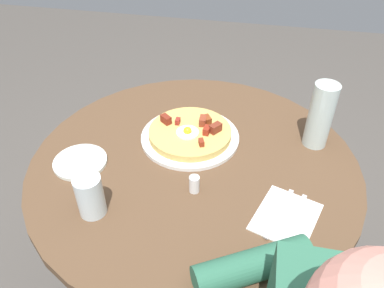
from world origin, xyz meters
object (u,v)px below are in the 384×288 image
at_px(water_glass, 90,196).
at_px(fork, 293,219).
at_px(breakfast_pizza, 190,132).
at_px(bread_plate, 80,162).
at_px(water_bottle, 321,116).
at_px(dining_table, 194,201).
at_px(pizza_plate, 190,137).
at_px(salt_shaker, 194,184).
at_px(knife, 279,213).

bearing_deg(water_glass, fork, 98.33).
distance_m(breakfast_pizza, bread_plate, 0.34).
height_order(bread_plate, water_bottle, water_bottle).
xyz_separation_m(fork, water_glass, (0.07, -0.49, 0.05)).
xyz_separation_m(bread_plate, water_glass, (0.16, 0.11, 0.05)).
bearing_deg(water_glass, water_bottle, 125.61).
bearing_deg(dining_table, breakfast_pizza, -162.35).
bearing_deg(pizza_plate, breakfast_pizza, 111.28).
bearing_deg(dining_table, pizza_plate, -161.57).
relative_size(pizza_plate, water_bottle, 1.49).
bearing_deg(water_bottle, water_glass, -54.39).
height_order(water_bottle, salt_shaker, water_bottle).
bearing_deg(bread_plate, water_glass, 34.06).
xyz_separation_m(dining_table, knife, (0.16, 0.25, 0.18)).
bearing_deg(breakfast_pizza, fork, 49.49).
bearing_deg(pizza_plate, water_glass, -27.41).
relative_size(dining_table, fork, 5.31).
xyz_separation_m(knife, salt_shaker, (-0.04, -0.22, 0.02)).
bearing_deg(water_glass, salt_shaker, 117.53).
bearing_deg(salt_shaker, dining_table, -168.30).
xyz_separation_m(knife, water_glass, (0.08, -0.46, 0.05)).
distance_m(water_bottle, salt_shaker, 0.43).
bearing_deg(knife, bread_plate, 101.17).
bearing_deg(water_glass, bread_plate, -145.94).
bearing_deg(salt_shaker, fork, 79.05).
distance_m(breakfast_pizza, knife, 0.38).
bearing_deg(fork, pizza_plate, 68.78).
relative_size(pizza_plate, knife, 1.70).
xyz_separation_m(fork, water_bottle, (-0.33, 0.06, 0.10)).
height_order(knife, salt_shaker, salt_shaker).
xyz_separation_m(fork, knife, (-0.01, -0.03, 0.00)).
relative_size(dining_table, knife, 5.31).
xyz_separation_m(dining_table, water_glass, (0.24, -0.21, 0.23)).
relative_size(knife, water_bottle, 0.88).
height_order(pizza_plate, breakfast_pizza, breakfast_pizza).
relative_size(breakfast_pizza, knife, 1.42).
bearing_deg(breakfast_pizza, bread_plate, -58.36).
bearing_deg(bread_plate, breakfast_pizza, 121.64).
distance_m(dining_table, water_bottle, 0.47).
bearing_deg(fork, water_bottle, 8.31).
bearing_deg(dining_table, fork, 59.09).
relative_size(knife, salt_shaker, 3.69).
relative_size(dining_table, bread_plate, 6.21).
xyz_separation_m(dining_table, bread_plate, (0.08, -0.32, 0.18)).
bearing_deg(bread_plate, dining_table, 103.74).
relative_size(bread_plate, water_bottle, 0.75).
distance_m(dining_table, fork, 0.38).
height_order(dining_table, breakfast_pizza, breakfast_pizza).
bearing_deg(bread_plate, salt_shaker, 83.17).
height_order(fork, salt_shaker, salt_shaker).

